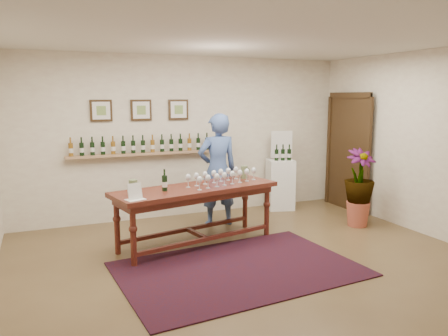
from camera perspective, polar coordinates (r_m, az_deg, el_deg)
name	(u,v)px	position (r m, az deg, el deg)	size (l,w,h in m)	color
ground	(248,261)	(5.79, 3.15, -12.01)	(6.00, 6.00, 0.00)	brown
room_shell	(308,151)	(8.13, 10.89, 2.20)	(6.00, 6.00, 6.00)	beige
rug	(239,269)	(5.52, 1.93, -13.04)	(2.87, 1.91, 0.02)	#420D0B
tasting_table	(196,196)	(6.21, -3.63, -3.61)	(2.49, 1.24, 0.85)	#421910
table_glasses	(219,177)	(6.34, -0.69, -1.23)	(1.44, 0.33, 0.20)	silver
table_bottles	(163,181)	(5.96, -7.96, -1.67)	(0.25, 0.14, 0.27)	black
pitcher_left	(133,188)	(5.74, -11.77, -2.51)	(0.13, 0.13, 0.20)	#596740
pitcher_right	(244,172)	(6.79, 2.66, -0.54)	(0.12, 0.12, 0.20)	#596740
menu_card	(135,191)	(5.51, -11.58, -3.00)	(0.22, 0.16, 0.20)	silver
display_pedestal	(280,184)	(8.30, 7.33, -2.13)	(0.47, 0.47, 0.93)	white
pedestal_bottles	(283,153)	(8.13, 7.70, 2.00)	(0.29, 0.08, 0.29)	black
info_sign	(282,144)	(8.30, 7.52, 3.08)	(0.41, 0.02, 0.56)	silver
potted_plant	(359,188)	(7.42, 17.22, -2.46)	(0.60, 0.60, 1.10)	#A34B36
person	(218,170)	(7.12, -0.85, -0.26)	(0.67, 0.44, 1.84)	#3C548D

